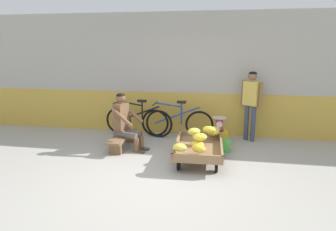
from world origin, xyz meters
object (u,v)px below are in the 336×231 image
object	(u,v)px
shopping_bag	(226,146)
vendor_seated	(125,122)
banana_cart	(199,148)
customer_adult	(251,98)
bicycle_near_left	(138,121)
bicycle_far_left	(177,122)
weighing_scale	(219,124)
low_bench	(122,139)
plastic_crate	(219,137)

from	to	relation	value
shopping_bag	vendor_seated	bearing A→B (deg)	-175.72
banana_cart	customer_adult	size ratio (longest dim) A/B	0.96
bicycle_near_left	shopping_bag	xyz separation A→B (m)	(2.02, -0.80, -0.23)
bicycle_far_left	vendor_seated	bearing A→B (deg)	-133.73
vendor_seated	customer_adult	size ratio (longest dim) A/B	0.75
vendor_seated	weighing_scale	size ratio (longest dim) A/B	3.80
banana_cart	low_bench	distance (m)	1.66
plastic_crate	vendor_seated	bearing A→B (deg)	-161.88
bicycle_near_left	plastic_crate	bearing A→B (deg)	-10.34
customer_adult	bicycle_near_left	bearing A→B (deg)	-178.74
customer_adult	plastic_crate	bearing A→B (deg)	-149.07
banana_cart	plastic_crate	xyz separation A→B (m)	(0.35, 1.00, -0.09)
bicycle_far_left	low_bench	bearing A→B (deg)	-136.98
shopping_bag	customer_adult	bearing A→B (deg)	58.82
low_bench	bicycle_far_left	xyz separation A→B (m)	(1.00, 0.93, 0.15)
low_bench	bicycle_near_left	distance (m)	0.95
low_bench	vendor_seated	bearing A→B (deg)	-15.72
banana_cart	low_bench	world-z (taller)	banana_cart
bicycle_far_left	shopping_bag	size ratio (longest dim) A/B	6.92
plastic_crate	bicycle_far_left	bearing A→B (deg)	160.30
shopping_bag	bicycle_near_left	bearing A→B (deg)	158.27
bicycle_far_left	customer_adult	size ratio (longest dim) A/B	1.09
banana_cart	low_bench	bearing A→B (deg)	165.66
banana_cart	bicycle_far_left	world-z (taller)	bicycle_far_left
weighing_scale	customer_adult	bearing A→B (deg)	31.00
weighing_scale	shopping_bag	size ratio (longest dim) A/B	1.25
vendor_seated	plastic_crate	world-z (taller)	vendor_seated
low_bench	plastic_crate	distance (m)	2.04
low_bench	shopping_bag	size ratio (longest dim) A/B	4.62
bicycle_far_left	customer_adult	world-z (taller)	customer_adult
banana_cart	vendor_seated	distance (m)	1.60
vendor_seated	bicycle_far_left	bearing A→B (deg)	46.27
vendor_seated	plastic_crate	xyz separation A→B (m)	(1.87, 0.61, -0.42)
plastic_crate	customer_adult	world-z (taller)	customer_adult
low_bench	weighing_scale	bearing A→B (deg)	16.72
banana_cart	bicycle_near_left	distance (m)	2.03
bicycle_near_left	weighing_scale	bearing A→B (deg)	-10.37
weighing_scale	vendor_seated	bearing A→B (deg)	-161.91
vendor_seated	weighing_scale	bearing A→B (deg)	18.09
vendor_seated	bicycle_near_left	size ratio (longest dim) A/B	0.69
banana_cart	plastic_crate	world-z (taller)	banana_cart
bicycle_near_left	bicycle_far_left	size ratio (longest dim) A/B	1.00
weighing_scale	bicycle_near_left	bearing A→B (deg)	169.63
customer_adult	vendor_seated	bearing A→B (deg)	-158.28
banana_cart	weighing_scale	distance (m)	1.08
weighing_scale	bicycle_far_left	size ratio (longest dim) A/B	0.18
shopping_bag	plastic_crate	bearing A→B (deg)	107.24
vendor_seated	bicycle_near_left	xyz separation A→B (m)	(0.00, 0.95, -0.21)
bicycle_far_left	bicycle_near_left	bearing A→B (deg)	-179.89
plastic_crate	customer_adult	bearing A→B (deg)	30.93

